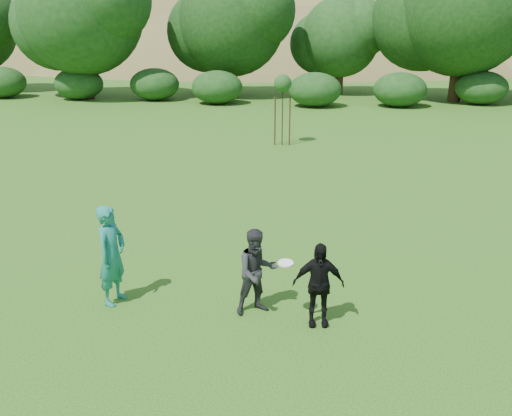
{
  "coord_description": "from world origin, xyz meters",
  "views": [
    {
      "loc": [
        1.1,
        -8.66,
        5.06
      ],
      "look_at": [
        0.0,
        3.0,
        1.1
      ],
      "focal_mm": 40.0,
      "sensor_mm": 36.0,
      "label": 1
    }
  ],
  "objects_px": {
    "player_black": "(318,284)",
    "sapling": "(283,85)",
    "player_teal": "(112,255)",
    "player_grey": "(257,272)"
  },
  "relations": [
    {
      "from": "sapling",
      "to": "player_black",
      "type": "bearing_deg",
      "value": -84.7
    },
    {
      "from": "player_black",
      "to": "player_teal",
      "type": "bearing_deg",
      "value": 168.05
    },
    {
      "from": "player_teal",
      "to": "player_grey",
      "type": "distance_m",
      "value": 2.67
    },
    {
      "from": "player_grey",
      "to": "player_black",
      "type": "distance_m",
      "value": 1.12
    },
    {
      "from": "player_black",
      "to": "sapling",
      "type": "xyz_separation_m",
      "value": [
        -1.33,
        14.34,
        1.67
      ]
    },
    {
      "from": "player_grey",
      "to": "player_black",
      "type": "relative_size",
      "value": 1.05
    },
    {
      "from": "player_teal",
      "to": "player_black",
      "type": "relative_size",
      "value": 1.25
    },
    {
      "from": "player_black",
      "to": "sapling",
      "type": "height_order",
      "value": "sapling"
    },
    {
      "from": "player_grey",
      "to": "sapling",
      "type": "bearing_deg",
      "value": 65.01
    },
    {
      "from": "player_black",
      "to": "sapling",
      "type": "bearing_deg",
      "value": 90.3
    }
  ]
}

